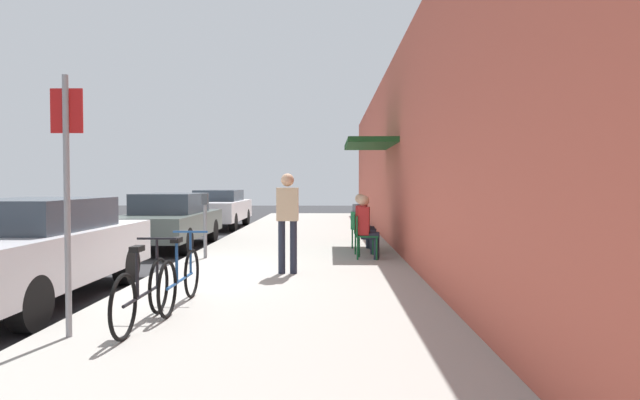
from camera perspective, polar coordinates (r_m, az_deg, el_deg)
ground_plane at (r=9.27m, az=-18.07°, el=-8.52°), size 60.00×60.00×0.00m
sidewalk_slab at (r=10.76m, az=-2.99°, el=-6.68°), size 4.50×32.00×0.12m
building_facade at (r=10.78m, az=9.85°, el=5.33°), size 1.40×32.00×4.63m
parked_car_0 at (r=8.19m, az=-29.14°, el=-4.72°), size 1.80×4.40×1.44m
parked_car_1 at (r=13.88m, az=-16.16°, el=-2.09°), size 1.80×4.40×1.39m
parked_car_2 at (r=19.58m, az=-11.05°, el=-0.87°), size 1.80×4.40×1.41m
parking_meter at (r=10.91m, az=-12.48°, el=-2.23°), size 0.12×0.10×1.32m
street_sign at (r=5.73m, az=-25.99°, el=1.53°), size 0.32×0.06×2.60m
bicycle_0 at (r=5.98m, az=-18.86°, el=-9.57°), size 0.46×1.71×0.90m
bicycle_1 at (r=6.73m, az=-15.04°, el=-8.27°), size 0.46×1.71×0.90m
cafe_chair_0 at (r=10.63m, az=4.82°, el=-3.72°), size 0.50×0.50×0.87m
seated_patron_0 at (r=10.61m, az=5.15°, el=-2.69°), size 0.46×0.40×1.29m
cafe_chair_1 at (r=11.40m, az=4.57°, el=-3.35°), size 0.51×0.51×0.87m
seated_patron_1 at (r=11.38m, az=4.87°, el=-2.39°), size 0.48×0.42×1.29m
cafe_chair_2 at (r=12.12m, az=4.38°, el=-3.04°), size 0.56×0.56×0.87m
seated_patron_2 at (r=12.13m, az=4.64°, el=-2.13°), size 0.51×0.47×1.29m
pedestrian_standing at (r=8.81m, az=-3.58°, el=-1.63°), size 0.36×0.22×1.70m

